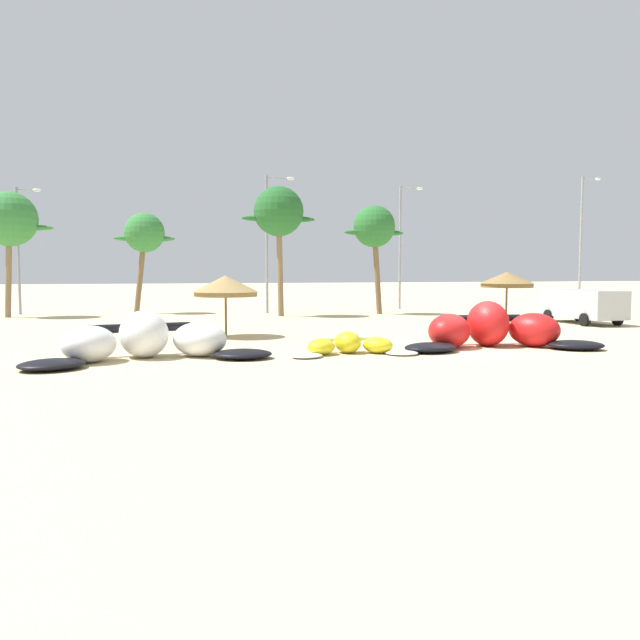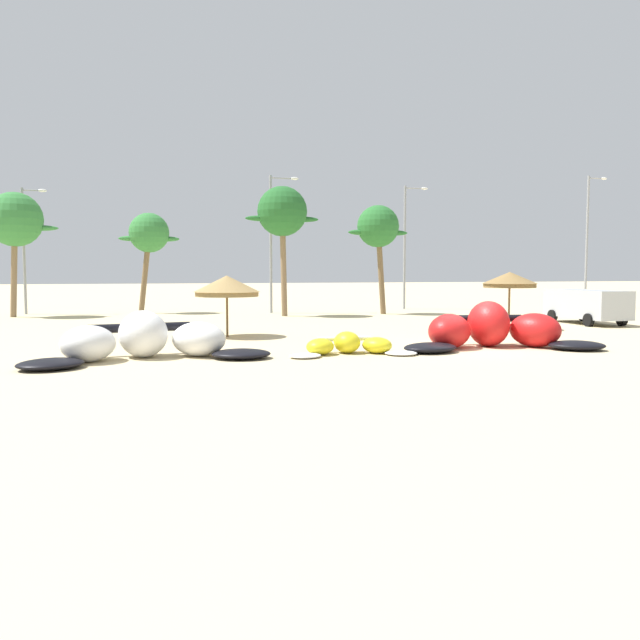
{
  "view_description": "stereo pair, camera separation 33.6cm",
  "coord_description": "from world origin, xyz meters",
  "px_view_note": "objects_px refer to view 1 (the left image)",
  "views": [
    {
      "loc": [
        -12.18,
        -21.53,
        2.86
      ],
      "look_at": [
        -5.38,
        2.0,
        1.0
      ],
      "focal_mm": 36.28,
      "sensor_mm": 36.0,
      "label": 1
    },
    {
      "loc": [
        -11.86,
        -21.62,
        2.86
      ],
      "look_at": [
        -5.38,
        2.0,
        1.0
      ],
      "focal_mm": 36.28,
      "sensor_mm": 36.0,
      "label": 2
    }
  ],
  "objects_px": {
    "kite_left_of_center": "(492,330)",
    "lamppost_west_center": "(269,236)",
    "lamppost_east_center": "(402,240)",
    "beach_umbrella_middle": "(507,280)",
    "palm_left_of_gap": "(279,213)",
    "beach_umbrella_near_van": "(226,286)",
    "lamppost_east": "(582,236)",
    "lamppost_west": "(20,243)",
    "parked_van": "(581,303)",
    "kite_left": "(350,346)",
    "palm_left": "(144,234)",
    "palm_center_left": "(374,228)",
    "kite_far_left": "(146,341)",
    "palm_leftmost": "(9,220)"
  },
  "relations": [
    {
      "from": "kite_left_of_center",
      "to": "lamppost_west_center",
      "type": "xyz_separation_m",
      "value": [
        -3.99,
        21.78,
        4.54
      ]
    },
    {
      "from": "lamppost_east_center",
      "to": "beach_umbrella_middle",
      "type": "bearing_deg",
      "value": -96.18
    },
    {
      "from": "palm_left_of_gap",
      "to": "beach_umbrella_near_van",
      "type": "bearing_deg",
      "value": -112.66
    },
    {
      "from": "kite_left_of_center",
      "to": "lamppost_east",
      "type": "bearing_deg",
      "value": 45.98
    },
    {
      "from": "kite_left_of_center",
      "to": "lamppost_west",
      "type": "distance_m",
      "value": 32.24
    },
    {
      "from": "palm_left_of_gap",
      "to": "parked_van",
      "type": "bearing_deg",
      "value": -34.6
    },
    {
      "from": "palm_left_of_gap",
      "to": "lamppost_east_center",
      "type": "distance_m",
      "value": 11.92
    },
    {
      "from": "beach_umbrella_middle",
      "to": "parked_van",
      "type": "xyz_separation_m",
      "value": [
        5.88,
        1.99,
        -1.34
      ]
    },
    {
      "from": "lamppost_west",
      "to": "palm_left_of_gap",
      "type": "bearing_deg",
      "value": -21.64
    },
    {
      "from": "kite_left",
      "to": "beach_umbrella_near_van",
      "type": "distance_m",
      "value": 7.95
    },
    {
      "from": "palm_left",
      "to": "palm_left_of_gap",
      "type": "distance_m",
      "value": 9.66
    },
    {
      "from": "palm_center_left",
      "to": "palm_left",
      "type": "bearing_deg",
      "value": 161.33
    },
    {
      "from": "kite_far_left",
      "to": "palm_leftmost",
      "type": "relative_size",
      "value": 1.04
    },
    {
      "from": "kite_left_of_center",
      "to": "palm_leftmost",
      "type": "distance_m",
      "value": 30.46
    },
    {
      "from": "palm_left_of_gap",
      "to": "lamppost_east",
      "type": "xyz_separation_m",
      "value": [
        24.59,
        2.61,
        -0.91
      ]
    },
    {
      "from": "kite_far_left",
      "to": "palm_left",
      "type": "distance_m",
      "value": 24.07
    },
    {
      "from": "beach_umbrella_near_van",
      "to": "palm_center_left",
      "type": "xyz_separation_m",
      "value": [
        11.54,
        12.29,
        3.48
      ]
    },
    {
      "from": "beach_umbrella_near_van",
      "to": "palm_center_left",
      "type": "relative_size",
      "value": 0.4
    },
    {
      "from": "kite_left_of_center",
      "to": "lamppost_east",
      "type": "distance_m",
      "value": 29.99
    },
    {
      "from": "kite_left",
      "to": "lamppost_west",
      "type": "relative_size",
      "value": 0.56
    },
    {
      "from": "kite_far_left",
      "to": "lamppost_east",
      "type": "height_order",
      "value": "lamppost_east"
    },
    {
      "from": "beach_umbrella_near_van",
      "to": "lamppost_west",
      "type": "distance_m",
      "value": 21.51
    },
    {
      "from": "parked_van",
      "to": "palm_left",
      "type": "distance_m",
      "value": 27.7
    },
    {
      "from": "kite_left_of_center",
      "to": "beach_umbrella_near_van",
      "type": "distance_m",
      "value": 11.32
    },
    {
      "from": "palm_left_of_gap",
      "to": "lamppost_west",
      "type": "relative_size",
      "value": 0.98
    },
    {
      "from": "kite_left_of_center",
      "to": "lamppost_east_center",
      "type": "relative_size",
      "value": 0.85
    },
    {
      "from": "parked_van",
      "to": "palm_leftmost",
      "type": "distance_m",
      "value": 34.0
    },
    {
      "from": "beach_umbrella_near_van",
      "to": "lamppost_west_center",
      "type": "relative_size",
      "value": 0.31
    },
    {
      "from": "palm_center_left",
      "to": "lamppost_west_center",
      "type": "distance_m",
      "value": 7.1
    },
    {
      "from": "kite_far_left",
      "to": "kite_left",
      "type": "relative_size",
      "value": 1.73
    },
    {
      "from": "kite_far_left",
      "to": "kite_left",
      "type": "bearing_deg",
      "value": -4.95
    },
    {
      "from": "kite_left",
      "to": "palm_left",
      "type": "xyz_separation_m",
      "value": [
        -6.35,
        24.18,
        5.03
      ]
    },
    {
      "from": "beach_umbrella_middle",
      "to": "lamppost_west",
      "type": "bearing_deg",
      "value": 143.3
    },
    {
      "from": "kite_left_of_center",
      "to": "beach_umbrella_near_van",
      "type": "bearing_deg",
      "value": 143.92
    },
    {
      "from": "palm_left_of_gap",
      "to": "lamppost_east_center",
      "type": "relative_size",
      "value": 0.89
    },
    {
      "from": "lamppost_west",
      "to": "kite_far_left",
      "type": "bearing_deg",
      "value": -73.3
    },
    {
      "from": "lamppost_east_center",
      "to": "lamppost_east",
      "type": "distance_m",
      "value": 14.19
    },
    {
      "from": "kite_far_left",
      "to": "lamppost_west_center",
      "type": "distance_m",
      "value": 23.63
    },
    {
      "from": "kite_far_left",
      "to": "palm_left_of_gap",
      "type": "height_order",
      "value": "palm_left_of_gap"
    },
    {
      "from": "beach_umbrella_middle",
      "to": "parked_van",
      "type": "distance_m",
      "value": 6.35
    },
    {
      "from": "kite_left",
      "to": "lamppost_east",
      "type": "height_order",
      "value": "lamppost_east"
    },
    {
      "from": "palm_center_left",
      "to": "lamppost_east_center",
      "type": "bearing_deg",
      "value": 50.3
    },
    {
      "from": "parked_van",
      "to": "lamppost_east_center",
      "type": "distance_m",
      "value": 16.34
    },
    {
      "from": "kite_far_left",
      "to": "palm_left",
      "type": "bearing_deg",
      "value": 88.97
    },
    {
      "from": "lamppost_west",
      "to": "lamppost_west_center",
      "type": "relative_size",
      "value": 0.9
    },
    {
      "from": "palm_center_left",
      "to": "lamppost_east",
      "type": "relative_size",
      "value": 0.71
    },
    {
      "from": "palm_left",
      "to": "palm_center_left",
      "type": "bearing_deg",
      "value": -18.67
    },
    {
      "from": "palm_left_of_gap",
      "to": "palm_center_left",
      "type": "height_order",
      "value": "palm_left_of_gap"
    },
    {
      "from": "palm_center_left",
      "to": "lamppost_east_center",
      "type": "height_order",
      "value": "lamppost_east_center"
    },
    {
      "from": "kite_left",
      "to": "parked_van",
      "type": "height_order",
      "value": "parked_van"
    }
  ]
}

